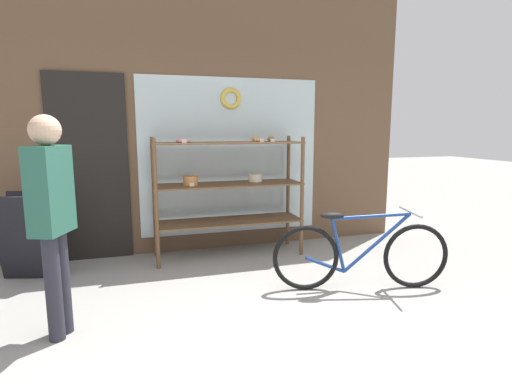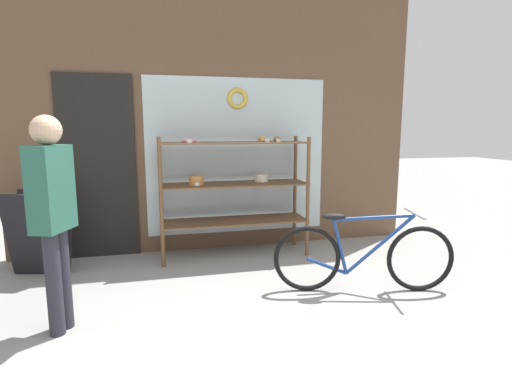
% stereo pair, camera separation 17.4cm
% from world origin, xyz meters
% --- Properties ---
extents(ground_plane, '(30.00, 30.00, 0.00)m').
position_xyz_m(ground_plane, '(0.00, 0.00, 0.00)').
color(ground_plane, gray).
extents(storefront_facade, '(4.95, 0.13, 3.37)m').
position_xyz_m(storefront_facade, '(-0.04, 2.69, 1.64)').
color(storefront_facade, brown).
rests_on(storefront_facade, ground_plane).
extents(display_case, '(1.71, 0.50, 1.41)m').
position_xyz_m(display_case, '(0.08, 2.31, 0.86)').
color(display_case, brown).
rests_on(display_case, ground_plane).
extents(bicycle, '(1.62, 0.55, 0.75)m').
position_xyz_m(bicycle, '(1.04, 0.97, 0.34)').
color(bicycle, black).
rests_on(bicycle, ground_plane).
extents(sandwich_board, '(0.66, 0.51, 0.86)m').
position_xyz_m(sandwich_board, '(-1.97, 2.15, 0.44)').
color(sandwich_board, black).
rests_on(sandwich_board, ground_plane).
extents(pedestrian, '(0.28, 0.36, 1.59)m').
position_xyz_m(pedestrian, '(-1.51, 0.84, 0.93)').
color(pedestrian, '#282833').
rests_on(pedestrian, ground_plane).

